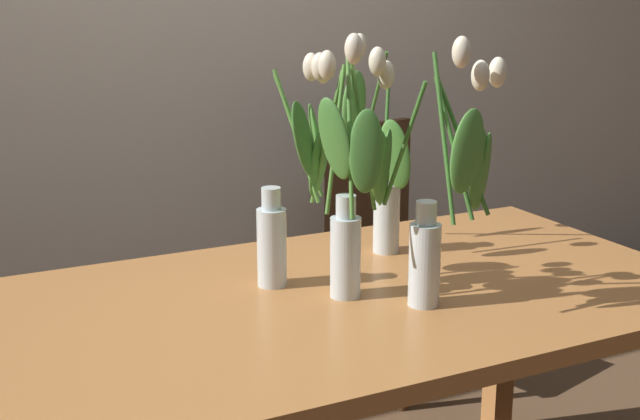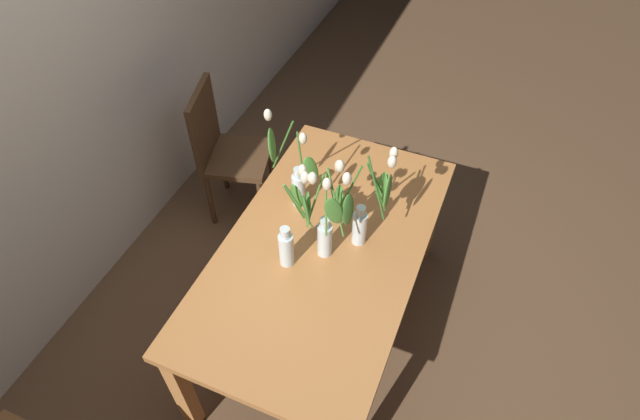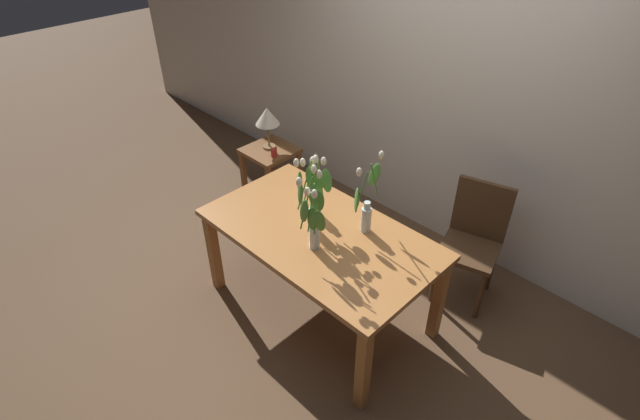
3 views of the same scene
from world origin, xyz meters
The scene contains 7 objects.
room_wall_rear centered at (0.00, 1.44, 1.35)m, with size 9.00×0.10×2.70m, color silver.
dining_table centered at (0.00, 0.00, 0.65)m, with size 1.60×0.90×0.74m.
tulip_vase_0 centered at (-0.12, 0.10, 0.92)m, with size 0.18×0.15×0.53m.
tulip_vase_1 centered at (-0.05, -0.04, 0.98)m, with size 0.24×0.22×0.58m.
tulip_vase_2 centered at (0.10, -0.16, 0.97)m, with size 0.25×0.24×0.57m.
tulip_vase_3 centered at (0.20, 0.23, 0.92)m, with size 0.13×0.27×0.55m.
dining_chair centered at (0.65, 0.94, 0.52)m, with size 0.49×0.49×0.93m.
Camera 1 is at (-0.86, -1.56, 1.40)m, focal length 47.21 mm.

